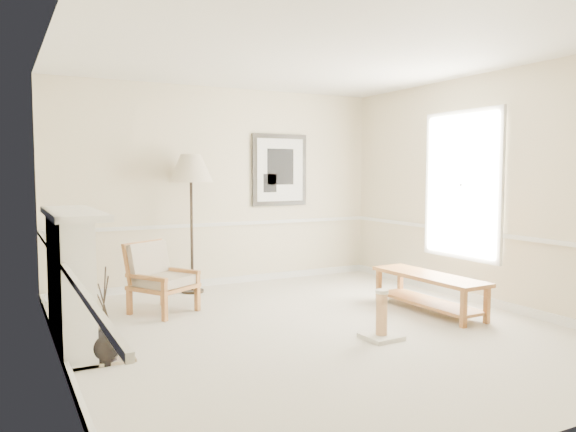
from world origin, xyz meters
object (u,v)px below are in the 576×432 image
object	(u,v)px
bench	(429,287)
floor_vase	(105,346)
armchair	(157,274)
scratching_post	(381,324)
floor_lamp	(191,172)

from	to	relation	value
bench	floor_vase	bearing A→B (deg)	-178.24
armchair	scratching_post	distance (m)	2.74
floor_lamp	bench	bearing A→B (deg)	-47.10
bench	scratching_post	xyz separation A→B (m)	(-1.18, -0.64, -0.14)
armchair	scratching_post	world-z (taller)	armchair
floor_vase	armchair	world-z (taller)	floor_vase
bench	scratching_post	bearing A→B (deg)	-151.42
armchair	bench	world-z (taller)	armchair
bench	scratching_post	distance (m)	1.35
floor_vase	bench	size ratio (longest dim) A/B	0.54
floor_vase	armchair	xyz separation A→B (m)	(0.88, 1.60, 0.29)
armchair	scratching_post	size ratio (longest dim) A/B	1.81
floor_vase	floor_lamp	xyz separation A→B (m)	(1.58, 2.46, 1.51)
armchair	bench	bearing A→B (deg)	-58.35
armchair	floor_lamp	size ratio (longest dim) A/B	0.47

